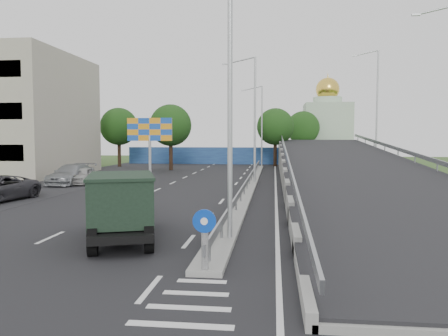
# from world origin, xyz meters

# --- Properties ---
(ground) EXTENTS (160.00, 160.00, 0.00)m
(ground) POSITION_xyz_m (0.00, 0.00, 0.00)
(ground) COLOR #2D4C1E
(ground) RESTS_ON ground
(road_surface) EXTENTS (26.00, 90.00, 0.04)m
(road_surface) POSITION_xyz_m (-3.00, 20.00, 0.00)
(road_surface) COLOR black
(road_surface) RESTS_ON ground
(parking_strip) EXTENTS (8.00, 90.00, 0.05)m
(parking_strip) POSITION_xyz_m (-16.00, 20.00, 0.00)
(parking_strip) COLOR black
(parking_strip) RESTS_ON ground
(median) EXTENTS (1.00, 44.00, 0.20)m
(median) POSITION_xyz_m (0.00, 24.00, 0.10)
(median) COLOR gray
(median) RESTS_ON ground
(overpass_ramp) EXTENTS (10.00, 50.00, 3.50)m
(overpass_ramp) POSITION_xyz_m (7.50, 24.00, 1.75)
(overpass_ramp) COLOR gray
(overpass_ramp) RESTS_ON ground
(median_guardrail) EXTENTS (0.09, 44.00, 0.71)m
(median_guardrail) POSITION_xyz_m (0.00, 24.00, 0.75)
(median_guardrail) COLOR gray
(median_guardrail) RESTS_ON median
(sign_bollard) EXTENTS (0.64, 0.23, 1.67)m
(sign_bollard) POSITION_xyz_m (0.00, 2.17, 1.03)
(sign_bollard) COLOR black
(sign_bollard) RESTS_ON median
(lamp_post_near) EXTENTS (2.74, 0.18, 10.08)m
(lamp_post_near) POSITION_xyz_m (0.11, 6.00, 5.81)
(lamp_post_near) COLOR #B2B5B7
(lamp_post_near) RESTS_ON median
(lamp_post_mid) EXTENTS (2.74, 0.18, 10.08)m
(lamp_post_mid) POSITION_xyz_m (0.11, 26.00, 5.81)
(lamp_post_mid) COLOR #B2B5B7
(lamp_post_mid) RESTS_ON median
(lamp_post_far) EXTENTS (2.74, 0.18, 10.08)m
(lamp_post_far) POSITION_xyz_m (0.11, 46.00, 5.81)
(lamp_post_far) COLOR #B2B5B7
(lamp_post_far) RESTS_ON median
(blue_wall) EXTENTS (30.00, 0.50, 2.40)m
(blue_wall) POSITION_xyz_m (-4.00, 52.00, 1.20)
(blue_wall) COLOR navy
(blue_wall) RESTS_ON ground
(church) EXTENTS (7.00, 7.00, 13.80)m
(church) POSITION_xyz_m (10.00, 60.00, 5.31)
(church) COLOR #B2CCAD
(church) RESTS_ON ground
(billboard) EXTENTS (4.00, 0.24, 5.50)m
(billboard) POSITION_xyz_m (-9.00, 28.00, 4.19)
(billboard) COLOR #B2B5B7
(billboard) RESTS_ON ground
(tree_left_mid) EXTENTS (4.80, 4.80, 7.60)m
(tree_left_mid) POSITION_xyz_m (-10.00, 40.00, 5.18)
(tree_left_mid) COLOR black
(tree_left_mid) RESTS_ON ground
(tree_median_far) EXTENTS (4.80, 4.80, 7.60)m
(tree_median_far) POSITION_xyz_m (2.00, 48.00, 5.18)
(tree_median_far) COLOR black
(tree_median_far) RESTS_ON ground
(tree_left_far) EXTENTS (4.80, 4.80, 7.60)m
(tree_left_far) POSITION_xyz_m (-18.00, 45.00, 5.18)
(tree_left_far) COLOR black
(tree_left_far) RESTS_ON ground
(tree_ramp_far) EXTENTS (4.80, 4.80, 7.60)m
(tree_ramp_far) POSITION_xyz_m (6.00, 55.00, 5.18)
(tree_ramp_far) COLOR black
(tree_ramp_far) RESTS_ON ground
(dump_truck) EXTENTS (3.76, 6.00, 2.49)m
(dump_truck) POSITION_xyz_m (-3.76, 6.18, 1.38)
(dump_truck) COLOR black
(dump_truck) RESTS_ON ground
(parked_car_d) EXTENTS (2.37, 5.64, 1.62)m
(parked_car_d) POSITION_xyz_m (-14.47, 24.18, 0.81)
(parked_car_d) COLOR gray
(parked_car_d) RESTS_ON ground
(parked_car_e) EXTENTS (2.22, 4.34, 1.41)m
(parked_car_e) POSITION_xyz_m (-13.62, 24.29, 0.71)
(parked_car_e) COLOR #A8A7A4
(parked_car_e) RESTS_ON ground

